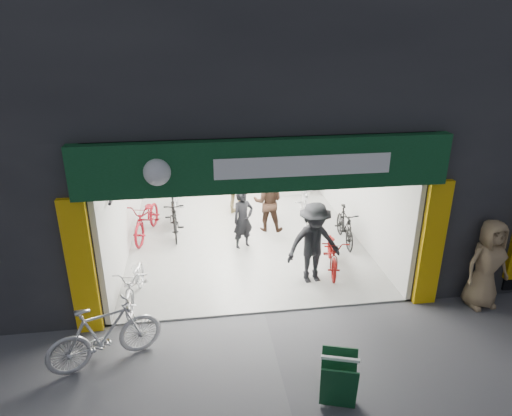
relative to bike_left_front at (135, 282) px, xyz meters
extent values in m
plane|color=#56565B|center=(2.50, -0.77, -0.45)|extent=(60.00, 60.00, 0.00)
cube|color=#232326|center=(3.50, 4.23, 5.30)|extent=(16.00, 10.00, 4.50)
cube|color=#232326|center=(-3.00, 4.23, 1.30)|extent=(5.00, 10.00, 3.50)
cube|color=#232326|center=(8.50, 4.23, 1.30)|extent=(6.00, 10.00, 3.50)
cube|color=#9E9E99|center=(2.50, 3.23, -0.43)|extent=(6.00, 8.00, 0.04)
cube|color=silver|center=(2.50, 7.33, 1.15)|extent=(6.00, 0.20, 3.20)
cube|color=silver|center=(-0.45, 3.23, 1.15)|extent=(0.10, 8.00, 3.20)
cube|color=silver|center=(5.45, 3.23, 1.15)|extent=(0.10, 8.00, 3.20)
cube|color=white|center=(2.50, 3.23, 2.80)|extent=(6.00, 8.00, 0.10)
cube|color=black|center=(2.50, -0.67, 2.90)|extent=(6.00, 0.30, 0.30)
cube|color=#0D3C17|center=(2.50, -0.89, 2.60)|extent=(6.40, 0.25, 0.90)
cube|color=white|center=(3.10, -1.03, 2.60)|extent=(3.00, 0.02, 0.35)
cube|color=yellow|center=(-0.75, -0.83, 0.85)|extent=(0.45, 0.12, 2.60)
cube|color=yellow|center=(5.75, -0.83, 0.85)|extent=(0.45, 0.12, 2.60)
cylinder|color=black|center=(-0.32, 2.63, 1.65)|extent=(0.06, 5.00, 0.06)
cube|color=silver|center=(4.30, 5.73, 0.05)|extent=(1.40, 0.60, 1.00)
cube|color=white|center=(2.50, 0.43, 2.73)|extent=(1.30, 0.35, 0.04)
cube|color=white|center=(2.50, 2.23, 2.73)|extent=(1.30, 0.35, 0.04)
cube|color=white|center=(2.50, 4.03, 2.73)|extent=(1.30, 0.35, 0.04)
cube|color=white|center=(2.50, 5.83, 2.73)|extent=(1.30, 0.35, 0.04)
imported|color=silver|center=(0.00, 0.00, 0.00)|extent=(0.73, 1.74, 0.89)
imported|color=black|center=(0.70, 3.04, 0.08)|extent=(0.62, 1.78, 1.05)
imported|color=maroon|center=(0.00, 3.08, 0.07)|extent=(1.08, 2.08, 1.04)
imported|color=#B1B1B6|center=(0.70, 4.47, 0.13)|extent=(0.67, 1.94, 1.15)
imported|color=black|center=(5.00, 1.97, 0.03)|extent=(0.56, 1.61, 0.95)
imported|color=maroon|center=(4.30, 0.72, 0.00)|extent=(0.92, 1.77, 0.89)
imported|color=#B7B8BC|center=(4.30, 3.38, 0.15)|extent=(0.91, 2.07, 1.20)
imported|color=#BBBBC0|center=(-0.30, -1.75, 0.12)|extent=(1.94, 1.18, 1.12)
imported|color=black|center=(2.41, 2.05, 0.32)|extent=(0.67, 0.58, 1.54)
imported|color=#322016|center=(3.19, 2.99, 0.38)|extent=(0.93, 0.80, 1.66)
imported|color=black|center=(3.71, 0.25, 0.48)|extent=(1.28, 0.85, 1.85)
imported|color=#9B8A5A|center=(2.48, 4.22, 0.42)|extent=(1.09, 0.86, 1.73)
imported|color=#917754|center=(6.82, -1.07, 0.47)|extent=(0.96, 0.68, 1.84)
cube|color=#0E3A1D|center=(3.16, -3.31, -0.02)|extent=(0.56, 0.34, 0.80)
cube|color=#0E3A1D|center=(3.26, -2.99, -0.02)|extent=(0.56, 0.34, 0.80)
cube|color=white|center=(3.21, -3.15, 0.37)|extent=(0.54, 0.21, 0.05)
camera|label=1|loc=(1.29, -8.12, 4.83)|focal=32.00mm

